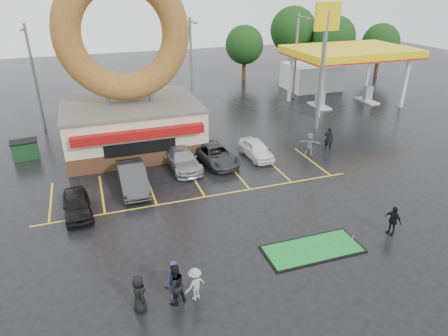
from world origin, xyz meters
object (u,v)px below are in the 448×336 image
object	(u,v)px
streetlight_left	(34,76)
car_grey	(215,155)
car_black	(77,205)
person_cameraman	(393,220)
shell_sign	(325,44)
streetlight_mid	(191,63)
putting_green	(313,249)
streetlight_right	(296,55)
car_silver	(182,159)
person_blue	(175,279)
dumpster	(25,150)
car_dgrey	(133,178)
car_white	(256,149)
gas_station	(332,64)
donut_shop	(129,93)

from	to	relation	value
streetlight_left	car_grey	world-z (taller)	streetlight_left
streetlight_left	car_black	world-z (taller)	streetlight_left
person_cameraman	car_black	bearing A→B (deg)	-130.18
shell_sign	streetlight_left	size ratio (longest dim) A/B	1.18
streetlight_mid	putting_green	world-z (taller)	streetlight_mid
streetlight_right	person_cameraman	xyz separation A→B (m)	(-7.86, -25.49, -3.97)
streetlight_left	shell_sign	bearing A→B (deg)	-18.99
shell_sign	car_silver	xyz separation A→B (m)	(-13.31, -4.00, -6.69)
streetlight_left	person_blue	distance (m)	25.40
streetlight_left	dumpster	bearing A→B (deg)	-98.54
car_dgrey	car_silver	distance (m)	4.22
car_grey	car_white	bearing A→B (deg)	-7.86
gas_station	car_white	size ratio (longest dim) A/B	3.54
gas_station	streetlight_right	world-z (taller)	streetlight_right
streetlight_left	car_grey	size ratio (longest dim) A/B	1.89
car_black	car_silver	distance (m)	8.24
streetlight_right	car_dgrey	world-z (taller)	streetlight_right
shell_sign	car_dgrey	size ratio (longest dim) A/B	2.24
car_dgrey	person_blue	bearing A→B (deg)	-88.18
donut_shop	streetlight_mid	bearing A→B (deg)	48.62
donut_shop	shell_sign	xyz separation A→B (m)	(16.00, -0.97, 2.91)
donut_shop	car_silver	bearing A→B (deg)	-61.59
car_silver	car_white	distance (m)	5.72
streetlight_right	car_dgrey	bearing A→B (deg)	-141.47
person_cameraman	putting_green	distance (m)	4.68
car_black	shell_sign	bearing A→B (deg)	17.72
shell_sign	person_blue	xyz separation A→B (m)	(-16.63, -16.36, -6.49)
streetlight_mid	person_blue	xyz separation A→B (m)	(-7.63, -25.28, -3.89)
streetlight_left	streetlight_mid	bearing A→B (deg)	4.09
donut_shop	car_silver	size ratio (longest dim) A/B	2.84
shell_sign	person_cameraman	bearing A→B (deg)	-107.35
shell_sign	car_silver	world-z (taller)	shell_sign
person_cameraman	gas_station	bearing A→B (deg)	139.48
donut_shop	streetlight_left	size ratio (longest dim) A/B	1.50
streetlight_left	person_cameraman	world-z (taller)	streetlight_left
streetlight_mid	car_black	size ratio (longest dim) A/B	2.42
gas_station	car_grey	bearing A→B (deg)	-144.02
streetlight_right	car_grey	world-z (taller)	streetlight_right
car_silver	dumpster	bearing A→B (deg)	149.41
car_black	car_silver	world-z (taller)	car_silver
streetlight_left	putting_green	bearing A→B (deg)	-59.97
putting_green	dumpster	bearing A→B (deg)	130.42
car_grey	putting_green	distance (m)	11.56
car_white	putting_green	size ratio (longest dim) A/B	0.77
person_cameraman	donut_shop	bearing A→B (deg)	-160.74
shell_sign	streetlight_right	xyz separation A→B (m)	(3.00, 9.92, -2.60)
streetlight_left	person_blue	xyz separation A→B (m)	(6.37, -24.28, -3.89)
car_dgrey	putting_green	bearing A→B (deg)	-51.72
car_dgrey	shell_sign	bearing A→B (deg)	19.19
car_grey	streetlight_right	bearing A→B (deg)	37.34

